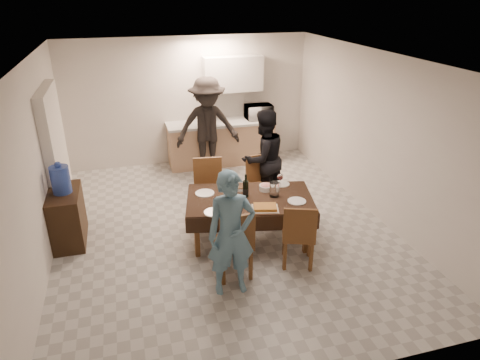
% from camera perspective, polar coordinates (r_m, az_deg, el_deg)
% --- Properties ---
extents(floor, '(5.00, 6.00, 0.02)m').
position_cam_1_polar(floor, '(6.77, -2.13, -6.41)').
color(floor, '#B8B8B3').
rests_on(floor, ground).
extents(ceiling, '(5.00, 6.00, 0.02)m').
position_cam_1_polar(ceiling, '(5.88, -2.54, 15.91)').
color(ceiling, white).
rests_on(ceiling, wall_back).
extents(wall_back, '(5.00, 0.02, 2.60)m').
position_cam_1_polar(wall_back, '(9.03, -6.85, 10.35)').
color(wall_back, silver).
rests_on(wall_back, floor).
extents(wall_front, '(5.00, 0.02, 2.60)m').
position_cam_1_polar(wall_front, '(3.68, 8.94, -12.02)').
color(wall_front, silver).
rests_on(wall_front, floor).
extents(wall_left, '(0.02, 6.00, 2.60)m').
position_cam_1_polar(wall_left, '(6.17, -25.50, 1.38)').
color(wall_left, silver).
rests_on(wall_left, floor).
extents(wall_right, '(0.02, 6.00, 2.60)m').
position_cam_1_polar(wall_right, '(7.17, 17.60, 5.66)').
color(wall_right, silver).
rests_on(wall_right, floor).
extents(stub_partition, '(0.15, 1.40, 2.10)m').
position_cam_1_polar(stub_partition, '(7.36, -23.29, 3.18)').
color(stub_partition, silver).
rests_on(stub_partition, floor).
extents(kitchen_base_cabinet, '(2.20, 0.60, 0.86)m').
position_cam_1_polar(kitchen_base_cabinet, '(9.08, -2.50, 4.86)').
color(kitchen_base_cabinet, tan).
rests_on(kitchen_base_cabinet, floor).
extents(kitchen_worktop, '(2.24, 0.64, 0.05)m').
position_cam_1_polar(kitchen_worktop, '(8.94, -2.56, 7.60)').
color(kitchen_worktop, beige).
rests_on(kitchen_worktop, kitchen_base_cabinet).
extents(upper_cabinet, '(1.20, 0.34, 0.70)m').
position_cam_1_polar(upper_cabinet, '(8.92, -0.96, 13.96)').
color(upper_cabinet, silver).
rests_on(upper_cabinet, wall_back).
extents(dining_table, '(1.97, 1.39, 0.70)m').
position_cam_1_polar(dining_table, '(6.16, 1.33, -2.62)').
color(dining_table, black).
rests_on(dining_table, floor).
extents(chair_near_left, '(0.45, 0.45, 0.53)m').
position_cam_1_polar(chair_near_left, '(5.38, -0.68, -7.78)').
color(chair_near_left, brown).
rests_on(chair_near_left, floor).
extents(chair_near_right, '(0.55, 0.56, 0.51)m').
position_cam_1_polar(chair_near_right, '(5.66, 8.20, -6.59)').
color(chair_near_right, brown).
rests_on(chair_near_right, floor).
extents(chair_far_left, '(0.51, 0.52, 0.54)m').
position_cam_1_polar(chair_far_left, '(6.66, -4.02, -1.04)').
color(chair_far_left, brown).
rests_on(chair_far_left, floor).
extents(chair_far_right, '(0.48, 0.49, 0.52)m').
position_cam_1_polar(chair_far_right, '(6.89, 3.32, -0.34)').
color(chair_far_right, brown).
rests_on(chair_far_right, floor).
extents(console, '(0.43, 0.86, 0.80)m').
position_cam_1_polar(console, '(6.75, -22.00, -4.59)').
color(console, '#322010').
rests_on(console, floor).
extents(water_jug, '(0.26, 0.26, 0.39)m').
position_cam_1_polar(water_jug, '(6.50, -22.81, 0.03)').
color(water_jug, blue).
rests_on(water_jug, console).
extents(wine_bottle, '(0.09, 0.09, 0.34)m').
position_cam_1_polar(wine_bottle, '(6.10, 0.76, -0.77)').
color(wine_bottle, black).
rests_on(wine_bottle, dining_table).
extents(water_pitcher, '(0.14, 0.14, 0.21)m').
position_cam_1_polar(water_pitcher, '(6.16, 4.60, -1.26)').
color(water_pitcher, white).
rests_on(water_pitcher, dining_table).
extents(savoury_tart, '(0.42, 0.35, 0.05)m').
position_cam_1_polar(savoury_tart, '(5.84, 3.36, -3.65)').
color(savoury_tart, '#AC7832').
rests_on(savoury_tart, dining_table).
extents(salad_bowl, '(0.20, 0.20, 0.08)m').
position_cam_1_polar(salad_bowl, '(6.37, 3.45, -1.01)').
color(salad_bowl, white).
rests_on(salad_bowl, dining_table).
extents(mushroom_dish, '(0.20, 0.20, 0.04)m').
position_cam_1_polar(mushroom_dish, '(6.37, 0.17, -1.18)').
color(mushroom_dish, white).
rests_on(mushroom_dish, dining_table).
extents(wine_glass_a, '(0.09, 0.09, 0.20)m').
position_cam_1_polar(wine_glass_a, '(5.76, -3.18, -3.20)').
color(wine_glass_a, white).
rests_on(wine_glass_a, dining_table).
extents(wine_glass_b, '(0.09, 0.09, 0.20)m').
position_cam_1_polar(wine_glass_b, '(6.48, 5.36, 0.01)').
color(wine_glass_b, white).
rests_on(wine_glass_b, dining_table).
extents(wine_glass_c, '(0.08, 0.08, 0.19)m').
position_cam_1_polar(wine_glass_c, '(6.32, -1.18, -0.64)').
color(wine_glass_c, white).
rests_on(wine_glass_c, dining_table).
extents(plate_near_left, '(0.26, 0.26, 0.02)m').
position_cam_1_polar(plate_near_left, '(5.75, -3.54, -4.31)').
color(plate_near_left, white).
rests_on(plate_near_left, dining_table).
extents(plate_near_right, '(0.26, 0.26, 0.02)m').
position_cam_1_polar(plate_near_right, '(6.08, 7.58, -2.81)').
color(plate_near_right, white).
rests_on(plate_near_right, dining_table).
extents(plate_far_left, '(0.28, 0.28, 0.02)m').
position_cam_1_polar(plate_far_left, '(6.28, -4.71, -1.76)').
color(plate_far_left, white).
rests_on(plate_far_left, dining_table).
extents(plate_far_right, '(0.24, 0.24, 0.01)m').
position_cam_1_polar(plate_far_right, '(6.58, 5.58, -0.52)').
color(plate_far_right, white).
rests_on(plate_far_right, dining_table).
extents(microwave, '(0.55, 0.37, 0.30)m').
position_cam_1_polar(microwave, '(9.10, 2.51, 9.07)').
color(microwave, silver).
rests_on(microwave, kitchen_worktop).
extents(person_near, '(0.59, 0.40, 1.60)m').
position_cam_1_polar(person_near, '(5.09, -1.17, -7.24)').
color(person_near, '#59849E').
rests_on(person_near, floor).
extents(person_far, '(0.98, 0.87, 1.68)m').
position_cam_1_polar(person_far, '(7.16, 3.12, 2.85)').
color(person_far, black).
rests_on(person_far, floor).
extents(person_kitchen, '(1.25, 0.72, 1.94)m').
position_cam_1_polar(person_kitchen, '(8.42, -4.33, 7.08)').
color(person_kitchen, black).
rests_on(person_kitchen, floor).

